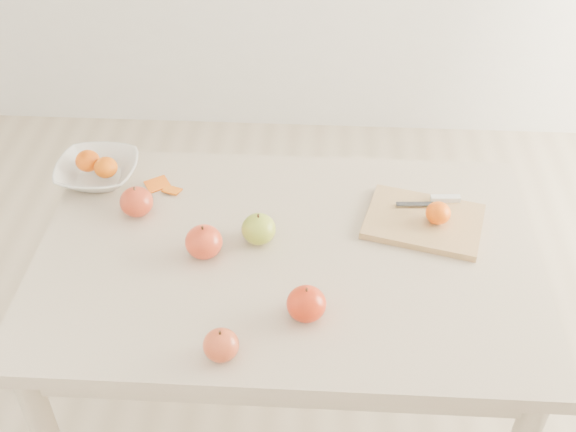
{
  "coord_description": "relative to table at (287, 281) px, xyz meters",
  "views": [
    {
      "loc": [
        0.07,
        -1.27,
        1.92
      ],
      "look_at": [
        0.0,
        0.05,
        0.82
      ],
      "focal_mm": 45.0,
      "sensor_mm": 36.0,
      "label": 1
    }
  ],
  "objects": [
    {
      "name": "apple_red_a",
      "position": [
        -0.39,
        0.12,
        0.14
      ],
      "size": [
        0.08,
        0.08,
        0.08
      ],
      "primitive_type": "ellipsoid",
      "color": "maroon",
      "rests_on": "table"
    },
    {
      "name": "apple_red_b",
      "position": [
        -0.19,
        -0.02,
        0.14
      ],
      "size": [
        0.09,
        0.09,
        0.08
      ],
      "primitive_type": "ellipsoid",
      "color": "#A11619",
      "rests_on": "table"
    },
    {
      "name": "apple_red_e",
      "position": [
        0.05,
        -0.2,
        0.14
      ],
      "size": [
        0.09,
        0.09,
        0.08
      ],
      "primitive_type": "ellipsoid",
      "color": "#A0040B",
      "rests_on": "table"
    },
    {
      "name": "paring_knife",
      "position": [
        0.38,
        0.19,
        0.12
      ],
      "size": [
        0.17,
        0.05,
        0.01
      ],
      "color": "white",
      "rests_on": "cutting_board"
    },
    {
      "name": "cutting_board",
      "position": [
        0.34,
        0.12,
        0.11
      ],
      "size": [
        0.33,
        0.27,
        0.02
      ],
      "primitive_type": "cube",
      "rotation": [
        0.0,
        0.0,
        -0.25
      ],
      "color": "tan",
      "rests_on": "table"
    },
    {
      "name": "apple_red_c",
      "position": [
        -0.11,
        -0.32,
        0.13
      ],
      "size": [
        0.07,
        0.07,
        0.07
      ],
      "primitive_type": "ellipsoid",
      "color": "maroon",
      "rests_on": "table"
    },
    {
      "name": "board_tangerine",
      "position": [
        0.37,
        0.11,
        0.14
      ],
      "size": [
        0.06,
        0.06,
        0.05
      ],
      "primitive_type": "ellipsoid",
      "color": "orange",
      "rests_on": "cutting_board"
    },
    {
      "name": "bowl_tangerine_near",
      "position": [
        -0.55,
        0.27,
        0.15
      ],
      "size": [
        0.06,
        0.06,
        0.06
      ],
      "primitive_type": "ellipsoid",
      "color": "#CD5F07",
      "rests_on": "fruit_bowl"
    },
    {
      "name": "orange_peel_b",
      "position": [
        -0.32,
        0.22,
        0.1
      ],
      "size": [
        0.05,
        0.05,
        0.01
      ],
      "primitive_type": "cube",
      "rotation": [
        -0.14,
        0.0,
        -0.33
      ],
      "color": "#DA620F",
      "rests_on": "table"
    },
    {
      "name": "apple_green",
      "position": [
        -0.07,
        0.04,
        0.14
      ],
      "size": [
        0.08,
        0.08,
        0.07
      ],
      "primitive_type": "ellipsoid",
      "color": "olive",
      "rests_on": "table"
    },
    {
      "name": "bowl_tangerine_far",
      "position": [
        -0.49,
        0.25,
        0.15
      ],
      "size": [
        0.06,
        0.06,
        0.05
      ],
      "primitive_type": "ellipsoid",
      "color": "#C95907",
      "rests_on": "fruit_bowl"
    },
    {
      "name": "table",
      "position": [
        0.0,
        0.0,
        0.0
      ],
      "size": [
        1.2,
        0.8,
        0.75
      ],
      "color": "#C7B296",
      "rests_on": "ground"
    },
    {
      "name": "fruit_bowl",
      "position": [
        -0.52,
        0.26,
        0.13
      ],
      "size": [
        0.22,
        0.22,
        0.05
      ],
      "primitive_type": "imported",
      "color": "silver",
      "rests_on": "table"
    },
    {
      "name": "orange_peel_a",
      "position": [
        -0.36,
        0.24,
        0.1
      ],
      "size": [
        0.07,
        0.07,
        0.01
      ],
      "primitive_type": "cube",
      "rotation": [
        0.21,
        0.0,
        0.6
      ],
      "color": "orange",
      "rests_on": "table"
    }
  ]
}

